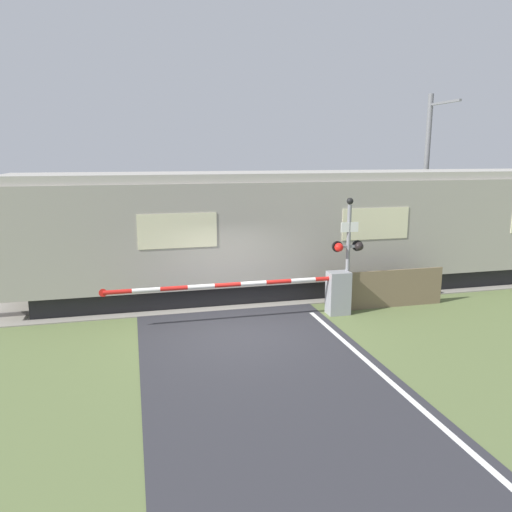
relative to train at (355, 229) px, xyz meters
name	(u,v)px	position (x,y,z in m)	size (l,w,h in m)	color
ground_plane	(241,333)	(-4.59, -3.41, -1.95)	(80.00, 80.00, 0.00)	#5B6B3D
track_bed	(218,295)	(-4.59, 0.00, -1.93)	(36.00, 3.20, 0.13)	gray
train	(355,229)	(0.00, 0.00, 0.00)	(21.42, 2.80, 3.81)	black
crossing_barrier	(318,291)	(-2.26, -2.60, -1.27)	(6.60, 0.44, 1.20)	gray
signal_post	(348,248)	(-1.35, -2.49, -0.13)	(0.90, 0.26, 3.20)	gray
catenary_pole	(426,178)	(4.09, 2.48, 1.49)	(0.20, 1.90, 6.57)	slate
roadside_fence	(388,289)	(-0.03, -2.39, -1.40)	(3.45, 0.06, 1.10)	#726047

